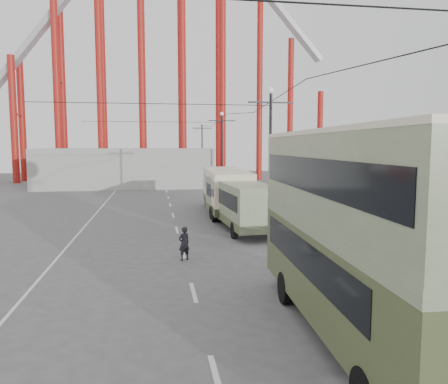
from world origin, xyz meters
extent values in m
plane|color=#4F4F51|center=(0.00, 0.00, 0.00)|extent=(160.00, 160.00, 0.00)
cube|color=silver|center=(-1.00, 19.00, 0.01)|extent=(0.15, 82.00, 0.01)
cube|color=silver|center=(5.40, 20.00, 0.01)|extent=(0.12, 120.00, 0.01)
cube|color=silver|center=(-7.00, 20.00, 0.01)|extent=(0.12, 120.00, 0.01)
cylinder|color=black|center=(5.60, 18.00, 4.50)|extent=(0.20, 0.20, 9.00)
cylinder|color=black|center=(5.60, 18.00, 0.25)|extent=(0.44, 0.44, 0.50)
cube|color=black|center=(5.60, 18.00, 8.30)|extent=(3.20, 0.10, 0.10)
sphere|color=white|center=(5.60, 18.00, 9.10)|extent=(0.44, 0.44, 0.44)
cylinder|color=black|center=(5.60, 40.00, 4.50)|extent=(0.20, 0.20, 9.00)
cylinder|color=black|center=(5.60, 40.00, 0.25)|extent=(0.44, 0.44, 0.50)
cube|color=black|center=(5.60, 40.00, 8.30)|extent=(3.20, 0.10, 0.10)
sphere|color=white|center=(5.60, 40.00, 9.10)|extent=(0.44, 0.44, 0.44)
cylinder|color=black|center=(5.60, 62.00, 4.50)|extent=(0.20, 0.20, 9.00)
cylinder|color=black|center=(5.60, 62.00, 0.25)|extent=(0.44, 0.44, 0.50)
cube|color=black|center=(5.60, 62.00, 8.30)|extent=(3.20, 0.10, 0.10)
sphere|color=white|center=(5.60, 62.00, 9.10)|extent=(0.44, 0.44, 0.44)
cylinder|color=maroon|center=(-22.00, 55.00, 9.00)|extent=(1.00, 1.00, 18.00)
cylinder|color=maroon|center=(-22.00, 59.00, 9.00)|extent=(1.00, 1.00, 18.00)
cylinder|color=maroon|center=(-16.00, 55.00, 13.50)|extent=(1.00, 1.00, 27.00)
cylinder|color=maroon|center=(-16.00, 59.00, 13.50)|extent=(1.00, 1.00, 27.00)
cylinder|color=maroon|center=(-10.00, 55.00, 18.00)|extent=(1.00, 1.00, 36.00)
cylinder|color=maroon|center=(-10.00, 59.00, 18.00)|extent=(1.00, 1.00, 36.00)
cylinder|color=maroon|center=(-4.00, 55.00, 22.50)|extent=(1.00, 1.00, 45.00)
cylinder|color=maroon|center=(-4.00, 59.00, 22.50)|extent=(1.00, 1.00, 45.00)
cylinder|color=maroon|center=(2.00, 55.00, 26.00)|extent=(1.00, 1.00, 52.00)
cylinder|color=maroon|center=(2.00, 59.00, 26.00)|extent=(1.00, 1.00, 52.00)
cylinder|color=maroon|center=(8.00, 59.00, 27.50)|extent=(1.00, 1.00, 55.00)
cylinder|color=maroon|center=(14.00, 56.00, 15.00)|extent=(0.90, 0.90, 30.00)
cylinder|color=maroon|center=(19.00, 56.00, 11.00)|extent=(0.90, 0.90, 22.00)
cylinder|color=maroon|center=(24.00, 56.00, 7.00)|extent=(0.90, 0.90, 14.00)
cube|color=#A7A7AB|center=(19.00, 56.00, 24.00)|extent=(9.89, 2.00, 10.87)
cube|color=gray|center=(-6.00, 47.00, 2.50)|extent=(22.00, 10.00, 5.00)
cube|color=#3D4927|center=(3.05, -0.64, 1.77)|extent=(3.21, 10.87, 2.36)
cube|color=black|center=(3.05, -0.64, 2.26)|extent=(3.15, 8.72, 0.97)
cube|color=#6D7D5B|center=(3.05, -0.64, 3.12)|extent=(3.23, 10.87, 0.32)
cube|color=#6D7D5B|center=(3.05, -0.64, 4.46)|extent=(3.21, 10.87, 2.36)
cube|color=black|center=(3.05, -0.64, 4.57)|extent=(3.22, 10.23, 0.91)
cube|color=beige|center=(3.05, -0.64, 5.71)|extent=(3.23, 10.87, 0.13)
cylinder|color=black|center=(1.99, 2.43, 0.54)|extent=(0.35, 1.09, 1.07)
cylinder|color=black|center=(4.41, 2.31, 0.54)|extent=(0.35, 1.09, 1.07)
cube|color=#6D7D5B|center=(3.04, 16.58, 1.71)|extent=(3.06, 10.88, 2.35)
cube|color=black|center=(3.04, 16.58, 2.10)|extent=(3.03, 9.71, 0.93)
cube|color=#3D4927|center=(3.04, 16.58, 0.78)|extent=(3.09, 10.88, 0.49)
cube|color=#6D7D5B|center=(3.04, 16.58, 2.96)|extent=(3.08, 10.88, 0.16)
cylinder|color=black|center=(1.77, 19.54, 0.49)|extent=(0.33, 0.99, 0.98)
cylinder|color=black|center=(3.97, 19.67, 0.49)|extent=(0.33, 0.99, 0.98)
cylinder|color=black|center=(2.13, 13.10, 0.49)|extent=(0.33, 0.99, 0.98)
cylinder|color=black|center=(4.34, 13.23, 0.49)|extent=(0.33, 0.99, 0.98)
cube|color=beige|center=(3.16, 22.23, 1.95)|extent=(3.25, 11.26, 2.68)
cube|color=black|center=(3.16, 22.23, 2.40)|extent=(3.23, 9.92, 1.06)
cube|color=#3D4927|center=(3.16, 22.23, 0.89)|extent=(3.28, 11.26, 0.56)
cube|color=beige|center=(3.16, 22.23, 3.38)|extent=(3.27, 11.26, 0.18)
cylinder|color=black|center=(2.02, 25.18, 0.56)|extent=(0.36, 1.13, 1.11)
cylinder|color=black|center=(4.54, 25.07, 0.56)|extent=(0.36, 1.13, 1.11)
cylinder|color=black|center=(1.77, 18.94, 0.56)|extent=(0.36, 1.13, 1.11)
cylinder|color=black|center=(4.28, 18.84, 0.56)|extent=(0.36, 1.13, 1.11)
imported|color=black|center=(-1.03, 8.61, 0.80)|extent=(0.69, 0.61, 1.59)
camera|label=1|loc=(-2.33, -11.46, 5.33)|focal=35.00mm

